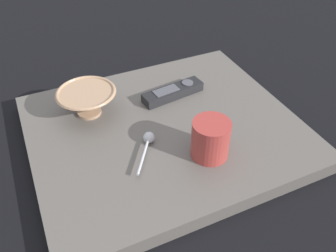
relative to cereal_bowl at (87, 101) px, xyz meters
name	(u,v)px	position (x,y,z in m)	size (l,w,h in m)	color
ground_plane	(165,137)	(-0.12, -0.16, -0.08)	(6.00, 6.00, 0.00)	black
table	(165,131)	(-0.12, -0.16, -0.06)	(0.55, 0.64, 0.04)	#5B5651
cereal_bowl	(87,101)	(0.00, 0.00, 0.00)	(0.15, 0.15, 0.07)	tan
coffee_mug	(210,139)	(-0.26, -0.21, 0.01)	(0.08, 0.08, 0.09)	#A53833
teaspoon	(148,140)	(-0.17, -0.09, -0.03)	(0.11, 0.08, 0.03)	silver
tv_remote_near	(173,92)	(-0.02, -0.23, -0.03)	(0.07, 0.18, 0.03)	black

